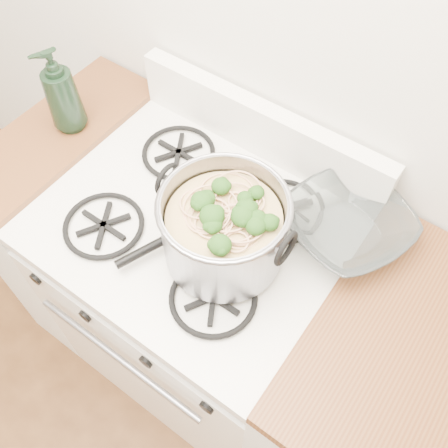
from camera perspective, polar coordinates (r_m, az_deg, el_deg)
gas_range at (r=1.67m, az=-2.69°, el=-8.76°), size 0.76×0.66×0.92m
counter_left at (r=1.86m, az=-15.13°, el=0.16°), size 0.25×0.65×0.92m
stock_pot at (r=1.11m, az=-0.00°, el=-0.60°), size 0.32×0.29×0.20m
spatula at (r=1.23m, az=-1.71°, el=0.90°), size 0.38×0.39×0.02m
glass_bowl at (r=1.24m, az=13.71°, el=-0.51°), size 0.15×0.15×0.03m
bottle at (r=1.44m, az=-18.17°, el=14.29°), size 0.13×0.13×0.25m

